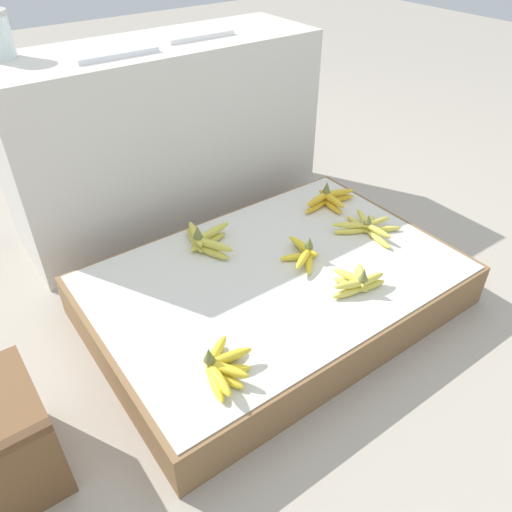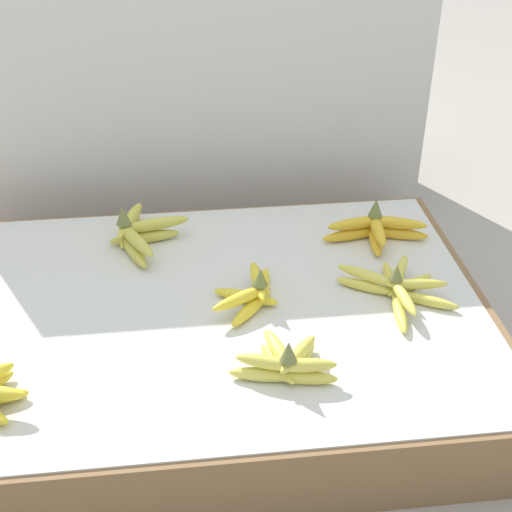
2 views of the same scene
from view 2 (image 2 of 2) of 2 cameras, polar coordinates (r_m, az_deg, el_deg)
ground_plane at (r=1.60m, az=-4.79°, el=-8.75°), size 10.00×10.00×0.00m
display_platform at (r=1.55m, az=-4.93°, el=-6.49°), size 1.25×0.84×0.16m
back_vendor_table at (r=2.09m, az=-5.78°, el=13.65°), size 1.30×0.43×0.76m
banana_bunch_front_midright at (r=1.32m, az=2.44°, el=-8.53°), size 0.20×0.14×0.09m
banana_bunch_middle_midright at (r=1.49m, az=-0.26°, el=-2.96°), size 0.15×0.21×0.09m
banana_bunch_middle_right at (r=1.54m, az=11.24°, el=-2.44°), size 0.24×0.25×0.08m
banana_bunch_back_midleft at (r=1.71m, az=-9.49°, el=1.89°), size 0.20×0.26×0.11m
banana_bunch_back_right at (r=1.72m, az=9.53°, el=2.20°), size 0.26×0.17×0.10m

